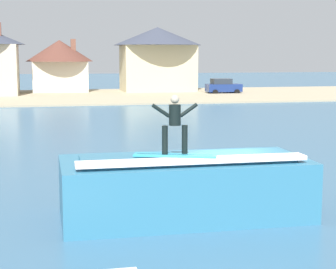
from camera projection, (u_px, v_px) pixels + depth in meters
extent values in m
plane|color=#386281|center=(226.00, 210.00, 17.48)|extent=(260.00, 260.00, 0.00)
cube|color=teal|center=(184.00, 188.00, 16.67)|extent=(7.00, 3.16, 1.69)
cube|color=teal|center=(188.00, 158.00, 16.16)|extent=(5.95, 1.42, 0.19)
cube|color=white|center=(194.00, 160.00, 15.54)|extent=(6.30, 0.57, 0.12)
cube|color=#33A5CC|center=(175.00, 155.00, 15.82)|extent=(2.27, 1.16, 0.06)
cube|color=black|center=(175.00, 154.00, 15.81)|extent=(1.97, 0.73, 0.01)
cylinder|color=black|center=(165.00, 140.00, 15.75)|extent=(0.16, 0.16, 0.79)
cylinder|color=black|center=(185.00, 139.00, 15.87)|extent=(0.16, 0.16, 0.79)
cylinder|color=black|center=(175.00, 115.00, 15.72)|extent=(0.32, 0.32, 0.56)
sphere|color=tan|center=(175.00, 99.00, 15.66)|extent=(0.24, 0.24, 0.24)
cylinder|color=black|center=(161.00, 111.00, 15.62)|extent=(0.51, 0.10, 0.39)
cylinder|color=black|center=(189.00, 110.00, 15.78)|extent=(0.51, 0.10, 0.39)
cube|color=tan|center=(92.00, 96.00, 64.73)|extent=(120.00, 23.20, 0.17)
cube|color=navy|center=(224.00, 88.00, 68.65)|extent=(4.08, 1.89, 0.90)
cube|color=#262D38|center=(221.00, 81.00, 68.48)|extent=(2.25, 1.70, 0.64)
cylinder|color=black|center=(232.00, 91.00, 69.96)|extent=(0.64, 0.22, 0.64)
cylinder|color=black|center=(237.00, 92.00, 68.03)|extent=(0.64, 0.22, 0.64)
cylinder|color=black|center=(210.00, 91.00, 69.40)|extent=(0.64, 0.22, 0.64)
cylinder|color=black|center=(215.00, 92.00, 67.47)|extent=(0.64, 0.22, 0.64)
cube|color=beige|center=(158.00, 69.00, 72.05)|extent=(8.76, 6.12, 5.82)
cone|color=#383D4C|center=(158.00, 36.00, 71.50)|extent=(10.86, 10.86, 2.19)
cube|color=beige|center=(60.00, 77.00, 71.17)|extent=(6.56, 4.72, 3.85)
cone|color=brown|center=(59.00, 51.00, 70.74)|extent=(8.13, 8.13, 2.59)
cube|color=brown|center=(73.00, 46.00, 70.32)|extent=(0.60, 0.60, 1.80)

